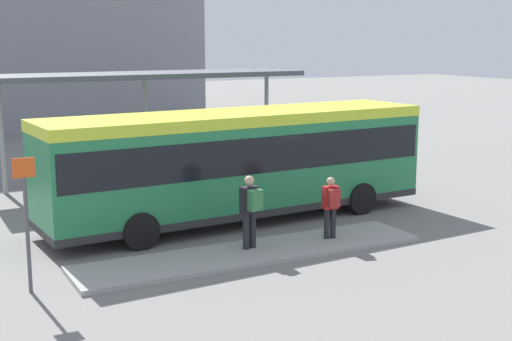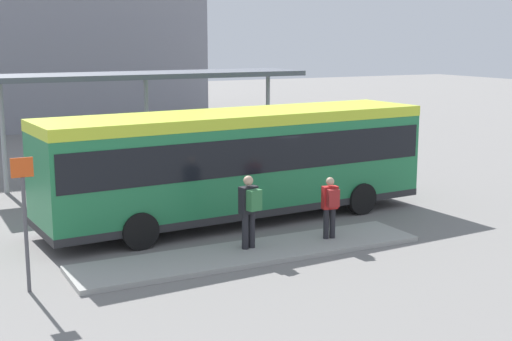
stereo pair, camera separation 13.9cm
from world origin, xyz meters
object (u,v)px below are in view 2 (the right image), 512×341
at_px(pedestrian_waiting, 330,204).
at_px(platform_sign, 25,218).
at_px(bicycle_green, 349,155).
at_px(bicycle_orange, 336,153).
at_px(bicycle_black, 372,162).
at_px(pedestrian_companion, 250,207).
at_px(city_bus, 239,157).
at_px(bicycle_white, 361,159).

xyz_separation_m(pedestrian_waiting, platform_sign, (-7.42, -0.13, 0.53)).
distance_m(bicycle_green, bicycle_orange, 0.89).
relative_size(bicycle_black, platform_sign, 0.61).
xyz_separation_m(pedestrian_companion, bicycle_green, (9.16, 9.11, -0.79)).
relative_size(bicycle_green, bicycle_orange, 0.99).
bearing_deg(bicycle_orange, bicycle_green, 11.35).
bearing_deg(bicycle_black, pedestrian_waiting, -51.42).
bearing_deg(pedestrian_waiting, bicycle_black, -32.91).
height_order(city_bus, pedestrian_waiting, city_bus).
relative_size(bicycle_orange, platform_sign, 0.59).
relative_size(pedestrian_companion, bicycle_green, 1.08).
bearing_deg(bicycle_black, bicycle_orange, 169.46).
bearing_deg(bicycle_orange, city_bus, -42.99).
bearing_deg(platform_sign, city_bus, 27.10).
height_order(bicycle_green, platform_sign, platform_sign).
xyz_separation_m(pedestrian_companion, bicycle_black, (9.01, 7.35, -0.77)).
bearing_deg(bicycle_orange, bicycle_black, 4.11).
xyz_separation_m(city_bus, platform_sign, (-6.36, -3.26, -0.26)).
distance_m(pedestrian_companion, bicycle_orange, 13.52).
bearing_deg(bicycle_white, bicycle_black, -17.49).
bearing_deg(bicycle_green, pedestrian_waiting, 149.13).
relative_size(pedestrian_companion, bicycle_white, 1.07).
height_order(bicycle_black, bicycle_white, bicycle_black).
distance_m(city_bus, bicycle_orange, 10.69).
bearing_deg(pedestrian_companion, bicycle_black, -62.19).
bearing_deg(bicycle_orange, pedestrian_waiting, -28.64).
distance_m(bicycle_green, platform_sign, 17.22).
bearing_deg(pedestrian_companion, pedestrian_waiting, -105.45).
relative_size(pedestrian_companion, platform_sign, 0.64).
bearing_deg(pedestrian_companion, city_bus, -32.47).
bearing_deg(platform_sign, pedestrian_companion, 3.13).
relative_size(pedestrian_waiting, bicycle_green, 0.96).
distance_m(pedestrian_companion, bicycle_black, 11.65).
height_order(pedestrian_companion, bicycle_black, pedestrian_companion).
relative_size(pedestrian_waiting, bicycle_white, 0.95).
bearing_deg(platform_sign, bicycle_black, 28.21).
bearing_deg(bicycle_white, city_bus, -66.62).
bearing_deg(city_bus, bicycle_white, 29.82).
bearing_deg(pedestrian_companion, platform_sign, 81.75).
xyz_separation_m(bicycle_white, bicycle_orange, (-0.05, 1.76, -0.00)).
xyz_separation_m(bicycle_black, platform_sign, (-14.23, -7.63, 1.18)).
height_order(city_bus, platform_sign, city_bus).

